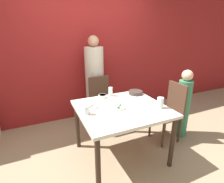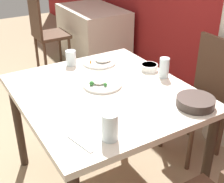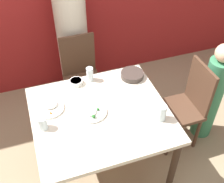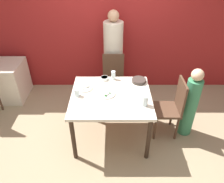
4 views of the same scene
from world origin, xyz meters
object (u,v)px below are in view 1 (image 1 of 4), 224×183
(chair_adult_spot, at_px, (101,102))
(person_child, at_px, (183,106))
(bowl_curry, at_px, (135,92))
(glass_water_tall, at_px, (110,92))
(chair_child_spot, at_px, (170,110))
(person_adult, at_px, (95,84))
(plate_rice_adult, at_px, (116,107))

(chair_adult_spot, distance_m, person_child, 1.40)
(bowl_curry, relative_size, glass_water_tall, 1.60)
(chair_adult_spot, height_order, chair_child_spot, same)
(chair_adult_spot, bearing_deg, chair_child_spot, -42.08)
(person_adult, relative_size, glass_water_tall, 11.95)
(chair_adult_spot, bearing_deg, person_child, -34.43)
(bowl_curry, xyz_separation_m, glass_water_tall, (-0.39, 0.09, 0.04))
(chair_adult_spot, bearing_deg, plate_rice_adult, -97.29)
(chair_child_spot, bearing_deg, person_adult, -142.30)
(plate_rice_adult, bearing_deg, person_child, 2.21)
(chair_child_spot, bearing_deg, person_child, 90.00)
(chair_adult_spot, relative_size, plate_rice_adult, 3.74)
(person_adult, bearing_deg, person_child, -44.49)
(person_child, distance_m, bowl_curry, 0.85)
(person_adult, distance_m, glass_water_tall, 0.76)
(chair_child_spot, relative_size, person_adult, 0.58)
(person_adult, height_order, glass_water_tall, person_adult)
(chair_adult_spot, distance_m, bowl_curry, 0.70)
(chair_adult_spot, xyz_separation_m, chair_child_spot, (0.87, -0.79, 0.00))
(person_adult, relative_size, person_child, 1.43)
(person_adult, height_order, person_child, person_adult)
(chair_child_spot, distance_m, plate_rice_adult, 1.02)
(chair_child_spot, xyz_separation_m, person_child, (0.28, -0.00, 0.03))
(chair_adult_spot, distance_m, chair_child_spot, 1.18)
(chair_child_spot, height_order, person_adult, person_adult)
(person_child, bearing_deg, person_adult, 135.51)
(plate_rice_adult, height_order, glass_water_tall, glass_water_tall)
(chair_child_spot, height_order, bowl_curry, chair_child_spot)
(chair_adult_spot, bearing_deg, bowl_curry, -51.97)
(chair_child_spot, distance_m, person_child, 0.28)
(person_adult, distance_m, person_child, 1.63)
(bowl_curry, relative_size, plate_rice_adult, 0.86)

